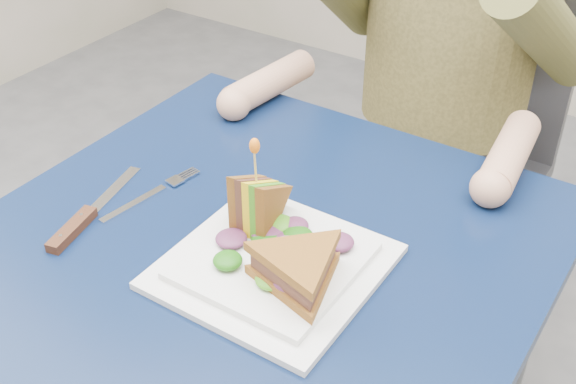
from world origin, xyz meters
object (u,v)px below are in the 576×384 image
Objects in this scene: plate at (273,264)px; fork at (149,195)px; sandwich_flat at (299,269)px; sandwich_upright at (256,205)px; table at (258,284)px; chair at (453,130)px; knife at (80,222)px.

fork is at bearing 172.51° from plate.
sandwich_flat is 0.97× the size of fork.
sandwich_flat is at bearing -31.94° from sandwich_upright.
table is 0.21m from fork.
sandwich_upright is (-0.06, 0.04, 0.05)m from plate.
table is 0.11m from plate.
sandwich_flat is at bearing -82.43° from chair.
fork is (-0.19, -0.01, -0.05)m from sandwich_upright.
fork is at bearing -104.45° from chair.
plate is (0.05, -0.78, 0.20)m from chair.
chair is at bearing 75.55° from fork.
sandwich_upright reaches higher than plate.
table is at bearing 1.39° from fork.
sandwich_upright is at bearing 121.73° from table.
plate is at bearing -38.15° from sandwich_upright.
plate reaches higher than fork.
knife is at bearing -104.90° from chair.
chair is 0.85m from sandwich_flat.
sandwich_upright is (-0.11, 0.07, 0.01)m from sandwich_flat.
fork is at bearing 71.86° from knife.
knife is (-0.28, -0.07, -0.00)m from plate.
fork is at bearing -176.15° from sandwich_upright.
chair reaches higher than sandwich_flat.
sandwich_upright reaches higher than table.
sandwich_upright is at bearing 141.85° from plate.
table is at bearing -90.00° from chair.
knife is (-0.33, -0.05, -0.04)m from sandwich_flat.
chair is 0.78m from sandwich_upright.
sandwich_upright reaches higher than fork.
sandwich_upright is at bearing 148.06° from sandwich_flat.
chair reaches higher than fork.
knife reaches higher than fork.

